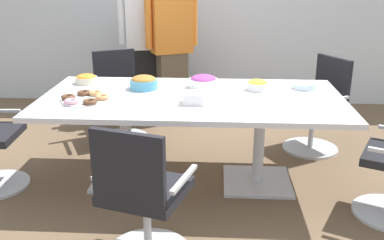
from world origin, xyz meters
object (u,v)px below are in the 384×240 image
object	(u,v)px
office_chair_1	(318,110)
person_standing_0	(146,42)
office_chair_4	(142,203)
napkin_pile	(194,98)
snack_bowl_chips_orange	(86,79)
snack_bowl_chips_yellow	(257,85)
office_chair_2	(120,101)
person_standing_1	(172,46)
snack_bowl_candy_mix	(203,81)
plate_stack	(305,86)
snack_bowl_pretzels	(144,82)
conference_table	(192,111)
donut_platter	(85,98)

from	to	relation	value
office_chair_1	person_standing_0	size ratio (longest dim) A/B	0.53
office_chair_4	napkin_pile	xyz separation A→B (m)	(0.26, 0.90, 0.39)
office_chair_4	person_standing_0	bearing A→B (deg)	115.05
person_standing_0	snack_bowl_chips_orange	bearing A→B (deg)	64.91
office_chair_4	snack_bowl_chips_yellow	bearing A→B (deg)	76.63
office_chair_2	person_standing_1	world-z (taller)	person_standing_1
snack_bowl_candy_mix	plate_stack	size ratio (longest dim) A/B	1.28
person_standing_1	snack_bowl_pretzels	bearing A→B (deg)	61.10
person_standing_0	person_standing_1	bearing A→B (deg)	148.76
snack_bowl_chips_orange	office_chair_1	bearing A→B (deg)	11.35
conference_table	office_chair_4	xyz separation A→B (m)	(-0.23, -1.09, -0.22)
snack_bowl_chips_yellow	snack_bowl_pretzels	bearing A→B (deg)	-178.93
conference_table	donut_platter	size ratio (longest dim) A/B	6.48
office_chair_4	person_standing_1	size ratio (longest dim) A/B	0.54
plate_stack	conference_table	bearing A→B (deg)	-163.02
snack_bowl_chips_yellow	snack_bowl_candy_mix	xyz separation A→B (m)	(-0.46, 0.05, 0.01)
snack_bowl_pretzels	snack_bowl_chips_orange	bearing A→B (deg)	164.06
person_standing_1	office_chair_2	bearing A→B (deg)	26.22
conference_table	snack_bowl_chips_yellow	size ratio (longest dim) A/B	13.37
donut_platter	napkin_pile	xyz separation A→B (m)	(0.84, -0.02, 0.02)
person_standing_1	snack_bowl_candy_mix	bearing A→B (deg)	82.30
person_standing_0	snack_bowl_pretzels	world-z (taller)	person_standing_0
office_chair_1	donut_platter	distance (m)	2.24
office_chair_1	plate_stack	distance (m)	0.67
snack_bowl_candy_mix	napkin_pile	xyz separation A→B (m)	(-0.05, -0.46, -0.01)
office_chair_1	snack_bowl_chips_yellow	xyz separation A→B (m)	(-0.65, -0.57, 0.39)
person_standing_1	donut_platter	distance (m)	1.82
conference_table	snack_bowl_chips_orange	bearing A→B (deg)	159.44
person_standing_0	plate_stack	distance (m)	2.11
snack_bowl_pretzels	snack_bowl_candy_mix	size ratio (longest dim) A/B	0.96
office_chair_1	plate_stack	xyz separation A→B (m)	(-0.24, -0.50, 0.37)
office_chair_2	donut_platter	bearing A→B (deg)	63.22
office_chair_1	person_standing_1	size ratio (longest dim) A/B	0.54
donut_platter	person_standing_0	bearing A→B (deg)	84.37
office_chair_2	person_standing_1	bearing A→B (deg)	-155.64
snack_bowl_chips_yellow	office_chair_2	bearing A→B (deg)	150.95
conference_table	person_standing_0	world-z (taller)	person_standing_0
snack_bowl_pretzels	plate_stack	world-z (taller)	snack_bowl_pretzels
person_standing_0	snack_bowl_chips_orange	xyz separation A→B (m)	(-0.32, -1.33, -0.11)
office_chair_1	napkin_pile	distance (m)	1.56
office_chair_4	snack_bowl_chips_yellow	xyz separation A→B (m)	(0.77, 1.32, 0.39)
person_standing_0	office_chair_1	bearing A→B (deg)	142.22
office_chair_4	person_standing_0	xyz separation A→B (m)	(-0.40, 2.78, 0.49)
person_standing_1	snack_bowl_chips_yellow	world-z (taller)	person_standing_1
conference_table	snack_bowl_pretzels	world-z (taller)	snack_bowl_pretzels
person_standing_0	donut_platter	bearing A→B (deg)	73.00
snack_bowl_chips_orange	napkin_pile	xyz separation A→B (m)	(0.98, -0.55, 0.00)
snack_bowl_pretzels	person_standing_0	bearing A→B (deg)	98.16
office_chair_1	napkin_pile	world-z (taller)	office_chair_1
person_standing_0	napkin_pile	distance (m)	1.99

